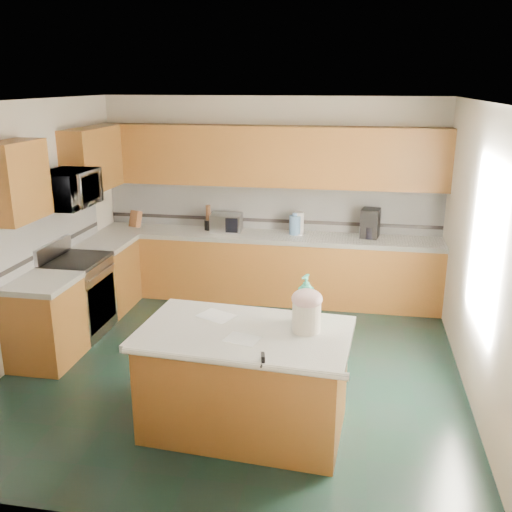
% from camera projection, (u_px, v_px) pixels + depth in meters
% --- Properties ---
extents(floor, '(4.60, 4.60, 0.00)m').
position_uv_depth(floor, '(236.00, 366.00, 6.01)').
color(floor, black).
rests_on(floor, ground).
extents(ceiling, '(4.60, 4.60, 0.00)m').
position_uv_depth(ceiling, '(233.00, 102.00, 5.22)').
color(ceiling, white).
rests_on(ceiling, ground).
extents(wall_back, '(4.60, 0.04, 2.70)m').
position_uv_depth(wall_back, '(271.00, 198.00, 7.80)').
color(wall_back, beige).
rests_on(wall_back, ground).
extents(wall_front, '(4.60, 0.04, 2.70)m').
position_uv_depth(wall_front, '(153.00, 346.00, 3.43)').
color(wall_front, beige).
rests_on(wall_front, ground).
extents(wall_left, '(0.04, 4.60, 2.70)m').
position_uv_depth(wall_left, '(20.00, 233.00, 6.01)').
color(wall_left, beige).
rests_on(wall_left, ground).
extents(wall_right, '(0.04, 4.60, 2.70)m').
position_uv_depth(wall_right, '(482.00, 255.00, 5.22)').
color(wall_right, beige).
rests_on(wall_right, ground).
extents(back_base_cab, '(4.60, 0.60, 0.86)m').
position_uv_depth(back_base_cab, '(267.00, 269.00, 7.77)').
color(back_base_cab, '#573615').
rests_on(back_base_cab, ground).
extents(back_countertop, '(4.60, 0.64, 0.06)m').
position_uv_depth(back_countertop, '(267.00, 236.00, 7.63)').
color(back_countertop, white).
rests_on(back_countertop, back_base_cab).
extents(back_upper_cab, '(4.60, 0.33, 0.78)m').
position_uv_depth(back_upper_cab, '(269.00, 156.00, 7.45)').
color(back_upper_cab, '#573615').
rests_on(back_upper_cab, wall_back).
extents(back_backsplash, '(4.60, 0.02, 0.63)m').
position_uv_depth(back_backsplash, '(270.00, 207.00, 7.80)').
color(back_backsplash, silver).
rests_on(back_backsplash, back_countertop).
extents(back_accent_band, '(4.60, 0.01, 0.05)m').
position_uv_depth(back_accent_band, '(270.00, 221.00, 7.85)').
color(back_accent_band, black).
rests_on(back_accent_band, back_countertop).
extents(left_base_cab_rear, '(0.60, 0.82, 0.86)m').
position_uv_depth(left_base_cab_rear, '(107.00, 277.00, 7.44)').
color(left_base_cab_rear, '#573615').
rests_on(left_base_cab_rear, ground).
extents(left_counter_rear, '(0.64, 0.82, 0.06)m').
position_uv_depth(left_counter_rear, '(104.00, 243.00, 7.30)').
color(left_counter_rear, white).
rests_on(left_counter_rear, left_base_cab_rear).
extents(left_base_cab_front, '(0.60, 0.72, 0.86)m').
position_uv_depth(left_base_cab_front, '(45.00, 324.00, 6.00)').
color(left_base_cab_front, '#573615').
rests_on(left_base_cab_front, ground).
extents(left_counter_front, '(0.64, 0.72, 0.06)m').
position_uv_depth(left_counter_front, '(41.00, 283.00, 5.87)').
color(left_counter_front, white).
rests_on(left_counter_front, left_base_cab_front).
extents(left_backsplash, '(0.02, 2.30, 0.63)m').
position_uv_depth(left_backsplash, '(51.00, 230.00, 6.56)').
color(left_backsplash, silver).
rests_on(left_backsplash, wall_left).
extents(left_accent_band, '(0.01, 2.30, 0.05)m').
position_uv_depth(left_accent_band, '(53.00, 247.00, 6.61)').
color(left_accent_band, black).
rests_on(left_accent_band, wall_left).
extents(left_upper_cab_rear, '(0.33, 1.09, 0.78)m').
position_uv_depth(left_upper_cab_rear, '(92.00, 159.00, 7.15)').
color(left_upper_cab_rear, '#573615').
rests_on(left_upper_cab_rear, wall_left).
extents(left_upper_cab_front, '(0.33, 0.72, 0.78)m').
position_uv_depth(left_upper_cab_front, '(16.00, 181.00, 5.58)').
color(left_upper_cab_front, '#573615').
rests_on(left_upper_cab_front, wall_left).
extents(range_body, '(0.60, 0.76, 0.88)m').
position_uv_depth(range_body, '(78.00, 298.00, 6.69)').
color(range_body, '#B7B7BC').
rests_on(range_body, ground).
extents(range_oven_door, '(0.02, 0.68, 0.55)m').
position_uv_depth(range_oven_door, '(102.00, 303.00, 6.66)').
color(range_oven_door, black).
rests_on(range_oven_door, range_body).
extents(range_cooktop, '(0.62, 0.78, 0.04)m').
position_uv_depth(range_cooktop, '(75.00, 261.00, 6.56)').
color(range_cooktop, black).
rests_on(range_cooktop, range_body).
extents(range_handle, '(0.02, 0.66, 0.02)m').
position_uv_depth(range_handle, '(102.00, 272.00, 6.54)').
color(range_handle, '#B7B7BC').
rests_on(range_handle, range_body).
extents(range_backguard, '(0.06, 0.76, 0.18)m').
position_uv_depth(range_backguard, '(53.00, 250.00, 6.57)').
color(range_backguard, '#B7B7BC').
rests_on(range_backguard, range_body).
extents(microwave, '(0.50, 0.73, 0.41)m').
position_uv_depth(microwave, '(68.00, 189.00, 6.31)').
color(microwave, '#B7B7BC').
rests_on(microwave, wall_left).
extents(island_base, '(1.69, 1.04, 0.86)m').
position_uv_depth(island_base, '(245.00, 383.00, 4.82)').
color(island_base, '#573615').
rests_on(island_base, ground).
extents(island_top, '(1.80, 1.15, 0.06)m').
position_uv_depth(island_top, '(245.00, 334.00, 4.69)').
color(island_top, white).
rests_on(island_top, island_base).
extents(island_bullnose, '(1.73, 0.18, 0.06)m').
position_uv_depth(island_bullnose, '(231.00, 363.00, 4.20)').
color(island_bullnose, white).
rests_on(island_bullnose, island_base).
extents(treat_jar, '(0.27, 0.27, 0.24)m').
position_uv_depth(treat_jar, '(307.00, 317.00, 4.64)').
color(treat_jar, silver).
rests_on(treat_jar, island_top).
extents(treat_jar_lid, '(0.25, 0.25, 0.16)m').
position_uv_depth(treat_jar_lid, '(307.00, 299.00, 4.59)').
color(treat_jar_lid, beige).
rests_on(treat_jar_lid, treat_jar).
extents(treat_jar_knob, '(0.08, 0.03, 0.03)m').
position_uv_depth(treat_jar_knob, '(307.00, 293.00, 4.57)').
color(treat_jar_knob, tan).
rests_on(treat_jar_knob, treat_jar_lid).
extents(treat_jar_knob_end_l, '(0.04, 0.04, 0.04)m').
position_uv_depth(treat_jar_knob_end_l, '(302.00, 292.00, 4.58)').
color(treat_jar_knob_end_l, tan).
rests_on(treat_jar_knob_end_l, treat_jar_lid).
extents(treat_jar_knob_end_r, '(0.04, 0.04, 0.04)m').
position_uv_depth(treat_jar_knob_end_r, '(312.00, 293.00, 4.57)').
color(treat_jar_knob_end_r, tan).
rests_on(treat_jar_knob_end_r, treat_jar_lid).
extents(soap_bottle_island, '(0.20, 0.20, 0.42)m').
position_uv_depth(soap_bottle_island, '(306.00, 298.00, 4.80)').
color(soap_bottle_island, '#3CBB99').
rests_on(soap_bottle_island, island_top).
extents(paper_sheet_a, '(0.31, 0.26, 0.00)m').
position_uv_depth(paper_sheet_a, '(242.00, 339.00, 4.52)').
color(paper_sheet_a, white).
rests_on(paper_sheet_a, island_top).
extents(paper_sheet_b, '(0.37, 0.34, 0.00)m').
position_uv_depth(paper_sheet_b, '(216.00, 316.00, 4.97)').
color(paper_sheet_b, white).
rests_on(paper_sheet_b, island_top).
extents(clamp_body, '(0.05, 0.09, 0.08)m').
position_uv_depth(clamp_body, '(263.00, 359.00, 4.17)').
color(clamp_body, black).
rests_on(clamp_body, island_top).
extents(clamp_handle, '(0.01, 0.06, 0.01)m').
position_uv_depth(clamp_handle, '(262.00, 365.00, 4.13)').
color(clamp_handle, black).
rests_on(clamp_handle, island_top).
extents(knife_block, '(0.17, 0.20, 0.25)m').
position_uv_depth(knife_block, '(136.00, 219.00, 7.95)').
color(knife_block, '#472814').
rests_on(knife_block, back_countertop).
extents(utensil_crock, '(0.11, 0.11, 0.14)m').
position_uv_depth(utensil_crock, '(208.00, 225.00, 7.82)').
color(utensil_crock, black).
rests_on(utensil_crock, back_countertop).
extents(utensil_bundle, '(0.07, 0.07, 0.21)m').
position_uv_depth(utensil_bundle, '(208.00, 212.00, 7.77)').
color(utensil_bundle, '#472814').
rests_on(utensil_bundle, utensil_crock).
extents(toaster_oven, '(0.43, 0.31, 0.24)m').
position_uv_depth(toaster_oven, '(226.00, 223.00, 7.73)').
color(toaster_oven, '#B7B7BC').
rests_on(toaster_oven, back_countertop).
extents(toaster_oven_door, '(0.37, 0.01, 0.20)m').
position_uv_depth(toaster_oven_door, '(224.00, 225.00, 7.61)').
color(toaster_oven_door, black).
rests_on(toaster_oven_door, toaster_oven).
extents(paper_towel, '(0.13, 0.13, 0.29)m').
position_uv_depth(paper_towel, '(299.00, 223.00, 7.60)').
color(paper_towel, white).
rests_on(paper_towel, back_countertop).
extents(paper_towel_base, '(0.19, 0.19, 0.01)m').
position_uv_depth(paper_towel_base, '(299.00, 233.00, 7.64)').
color(paper_towel_base, '#B7B7BC').
rests_on(paper_towel_base, back_countertop).
extents(water_jug, '(0.15, 0.15, 0.25)m').
position_uv_depth(water_jug, '(295.00, 225.00, 7.58)').
color(water_jug, '#679AD4').
rests_on(water_jug, back_countertop).
extents(water_jug_neck, '(0.07, 0.07, 0.04)m').
position_uv_depth(water_jug_neck, '(295.00, 214.00, 7.54)').
color(water_jug_neck, '#679AD4').
rests_on(water_jug_neck, water_jug).
extents(coffee_maker, '(0.27, 0.28, 0.38)m').
position_uv_depth(coffee_maker, '(370.00, 223.00, 7.41)').
color(coffee_maker, black).
rests_on(coffee_maker, back_countertop).
extents(coffee_carafe, '(0.16, 0.16, 0.16)m').
position_uv_depth(coffee_carafe, '(370.00, 233.00, 7.39)').
color(coffee_carafe, black).
rests_on(coffee_carafe, back_countertop).
extents(soap_bottle_back, '(0.14, 0.14, 0.22)m').
position_uv_depth(soap_bottle_back, '(365.00, 230.00, 7.42)').
color(soap_bottle_back, white).
rests_on(soap_bottle_back, back_countertop).
extents(soap_back_cap, '(0.02, 0.02, 0.03)m').
position_uv_depth(soap_back_cap, '(365.00, 220.00, 7.38)').
color(soap_back_cap, red).
rests_on(soap_back_cap, soap_bottle_back).
extents(window_light_proxy, '(0.02, 1.40, 1.10)m').
position_uv_depth(window_light_proxy, '(485.00, 245.00, 4.99)').
color(window_light_proxy, white).
rests_on(window_light_proxy, wall_right).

